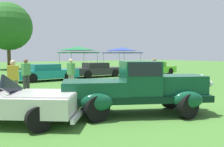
# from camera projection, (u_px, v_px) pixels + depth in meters

# --- Properties ---
(ground_plane) EXTENTS (120.00, 120.00, 0.00)m
(ground_plane) POSITION_uv_depth(u_px,v_px,m) (148.00, 113.00, 8.02)
(ground_plane) COLOR #42752D
(feature_pickup_truck) EXTENTS (4.71, 3.37, 1.70)m
(feature_pickup_truck) POSITION_uv_depth(u_px,v_px,m) (137.00, 87.00, 7.77)
(feature_pickup_truck) COLOR black
(feature_pickup_truck) RESTS_ON ground_plane
(neighbor_convertible) EXTENTS (4.37, 3.99, 1.40)m
(neighbor_convertible) POSITION_uv_depth(u_px,v_px,m) (8.00, 102.00, 6.81)
(neighbor_convertible) COLOR silver
(neighbor_convertible) RESTS_ON ground_plane
(show_car_teal) EXTENTS (4.41, 1.76, 1.22)m
(show_car_teal) POSITION_uv_depth(u_px,v_px,m) (47.00, 73.00, 17.82)
(show_car_teal) COLOR teal
(show_car_teal) RESTS_ON ground_plane
(show_car_charcoal) EXTENTS (4.41, 1.89, 1.22)m
(show_car_charcoal) POSITION_uv_depth(u_px,v_px,m) (97.00, 70.00, 20.88)
(show_car_charcoal) COLOR #28282D
(show_car_charcoal) RESTS_ON ground_plane
(show_car_lime) EXTENTS (4.58, 2.01, 1.22)m
(show_car_lime) POSITION_uv_depth(u_px,v_px,m) (155.00, 69.00, 23.00)
(show_car_lime) COLOR #60C62D
(show_car_lime) RESTS_ON ground_plane
(spectator_near_truck) EXTENTS (0.32, 0.44, 1.69)m
(spectator_near_truck) POSITION_uv_depth(u_px,v_px,m) (71.00, 74.00, 12.81)
(spectator_near_truck) COLOR #9E998E
(spectator_near_truck) RESTS_ON ground_plane
(spectator_between_cars) EXTENTS (0.47, 0.40, 1.69)m
(spectator_between_cars) POSITION_uv_depth(u_px,v_px,m) (13.00, 79.00, 10.11)
(spectator_between_cars) COLOR #7F7056
(spectator_between_cars) RESTS_ON ground_plane
(spectator_by_row) EXTENTS (0.47, 0.42, 1.69)m
(spectator_by_row) POSITION_uv_depth(u_px,v_px,m) (154.00, 71.00, 14.53)
(spectator_by_row) COLOR #383838
(spectator_by_row) RESTS_ON ground_plane
(spectator_far_side) EXTENTS (0.46, 0.36, 1.69)m
(spectator_far_side) POSITION_uv_depth(u_px,v_px,m) (26.00, 74.00, 12.37)
(spectator_far_side) COLOR #383838
(spectator_far_side) RESTS_ON ground_plane
(canopy_tent_center_field) EXTENTS (3.09, 3.09, 2.71)m
(canopy_tent_center_field) POSITION_uv_depth(u_px,v_px,m) (78.00, 49.00, 24.20)
(canopy_tent_center_field) COLOR #B7B7BC
(canopy_tent_center_field) RESTS_ON ground_plane
(canopy_tent_right_field) EXTENTS (3.27, 3.27, 2.71)m
(canopy_tent_right_field) POSITION_uv_depth(u_px,v_px,m) (122.00, 50.00, 27.00)
(canopy_tent_right_field) COLOR #B7B7BC
(canopy_tent_right_field) RESTS_ON ground_plane
(treeline_center) EXTENTS (6.11, 6.11, 8.58)m
(treeline_center) POSITION_uv_depth(u_px,v_px,m) (8.00, 27.00, 31.35)
(treeline_center) COLOR brown
(treeline_center) RESTS_ON ground_plane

